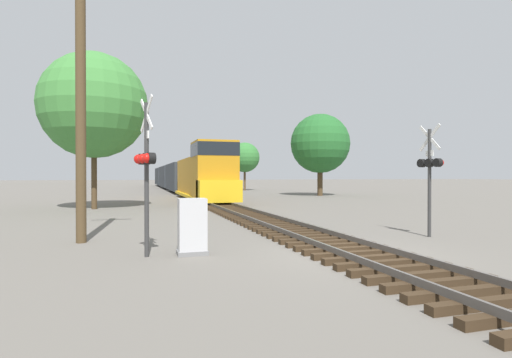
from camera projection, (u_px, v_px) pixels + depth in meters
The scene contains 10 objects.
ground_plane at pixel (351, 255), 10.80m from camera, with size 400.00×400.00×0.00m, color #666059.
rail_track_bed at pixel (351, 250), 10.80m from camera, with size 2.60×160.00×0.31m.
freight_train at pixel (176, 177), 56.63m from camera, with size 3.03×64.12×4.68m.
crossing_signal_near at pixel (145, 164), 10.54m from camera, with size 0.56×1.01×4.25m.
crossing_signal_far at pixel (430, 168), 14.00m from camera, with size 0.42×1.01×3.95m.
relay_cabinet at pixel (192, 227), 10.86m from camera, with size 0.82×0.62×1.53m.
utility_pole at pixel (81, 89), 12.74m from camera, with size 1.80×0.32×9.64m.
tree_far_right at pixel (94, 106), 25.60m from camera, with size 6.76×6.76×10.04m.
tree_mid_background at pixel (320, 144), 42.73m from camera, with size 6.33×6.33×8.77m.
tree_deep_background at pixel (245, 157), 58.14m from camera, with size 4.35×4.35×7.00m.
Camera 1 is at (-5.61, -9.56, 2.15)m, focal length 28.00 mm.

